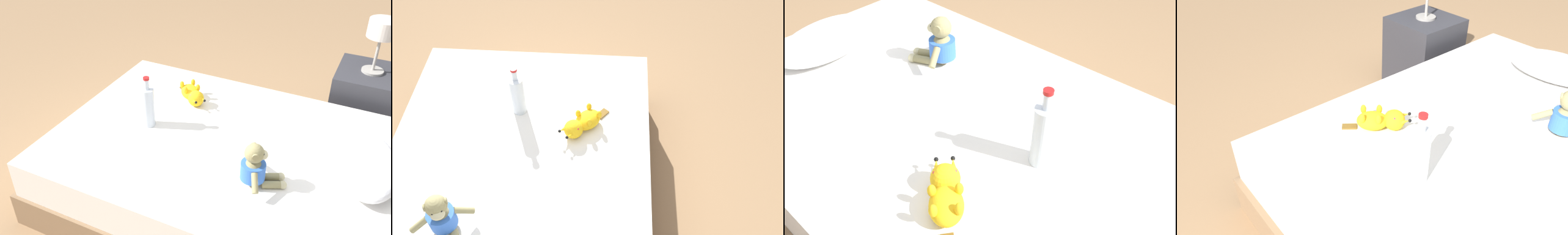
% 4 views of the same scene
% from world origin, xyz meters
% --- Properties ---
extents(ground_plane, '(16.00, 16.00, 0.00)m').
position_xyz_m(ground_plane, '(0.00, 0.00, 0.00)').
color(ground_plane, '#93704C').
extents(bed, '(1.38, 2.04, 0.43)m').
position_xyz_m(bed, '(0.00, 0.00, 0.21)').
color(bed, '#846647').
rests_on(bed, ground_plane).
extents(pillow, '(0.58, 0.39, 0.13)m').
position_xyz_m(pillow, '(-0.05, 0.69, 0.50)').
color(pillow, white).
rests_on(pillow, bed).
extents(plush_monkey, '(0.27, 0.25, 0.24)m').
position_xyz_m(plush_monkey, '(0.25, 0.22, 0.53)').
color(plush_monkey, '#8E8456').
rests_on(plush_monkey, bed).
extents(plush_yellow_creature, '(0.26, 0.28, 0.10)m').
position_xyz_m(plush_yellow_creature, '(-0.31, -0.40, 0.48)').
color(plush_yellow_creature, yellow).
rests_on(plush_yellow_creature, bed).
extents(glass_bottle, '(0.08, 0.08, 0.31)m').
position_xyz_m(glass_bottle, '(0.04, -0.51, 0.56)').
color(glass_bottle, silver).
rests_on(glass_bottle, bed).
extents(nightstand, '(0.43, 0.43, 0.55)m').
position_xyz_m(nightstand, '(-0.98, 0.59, 0.28)').
color(nightstand, '#2D2D33').
rests_on(nightstand, ground_plane).
extents(bedside_lamp, '(0.18, 0.18, 0.36)m').
position_xyz_m(bedside_lamp, '(-0.98, 0.59, 0.83)').
color(bedside_lamp, gray).
rests_on(bedside_lamp, nightstand).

